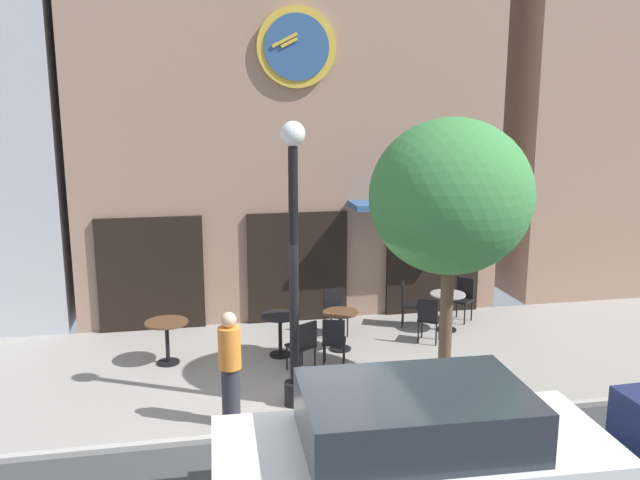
{
  "coord_description": "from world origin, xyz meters",
  "views": [
    {
      "loc": [
        -1.59,
        -8.36,
        4.54
      ],
      "look_at": [
        0.53,
        2.44,
        2.22
      ],
      "focal_mm": 37.29,
      "sensor_mm": 36.0,
      "label": 1
    }
  ],
  "objects_px": {
    "pedestrian_orange": "(230,367)",
    "parked_car_white": "(413,457)",
    "cafe_chair_by_entrance": "(304,342)",
    "cafe_chair_corner": "(334,339)",
    "street_tree": "(451,198)",
    "cafe_table_near_door": "(280,327)",
    "cafe_table_near_curb": "(447,305)",
    "cafe_chair_outer": "(407,301)",
    "cafe_chair_facing_street": "(463,296)",
    "cafe_table_center_right": "(341,324)",
    "street_lamp": "(294,267)",
    "cafe_table_rightmost": "(167,333)",
    "cafe_chair_near_lamp": "(429,316)",
    "cafe_chair_facing_wall": "(335,308)"
  },
  "relations": [
    {
      "from": "cafe_chair_by_entrance",
      "to": "pedestrian_orange",
      "type": "bearing_deg",
      "value": -129.34
    },
    {
      "from": "cafe_chair_outer",
      "to": "cafe_chair_facing_street",
      "type": "relative_size",
      "value": 1.0
    },
    {
      "from": "cafe_table_near_curb",
      "to": "cafe_chair_corner",
      "type": "distance_m",
      "value": 3.0
    },
    {
      "from": "cafe_chair_facing_street",
      "to": "cafe_chair_corner",
      "type": "bearing_deg",
      "value": -148.23
    },
    {
      "from": "street_lamp",
      "to": "cafe_chair_by_entrance",
      "type": "bearing_deg",
      "value": 73.79
    },
    {
      "from": "street_lamp",
      "to": "parked_car_white",
      "type": "distance_m",
      "value": 3.47
    },
    {
      "from": "cafe_table_center_right",
      "to": "cafe_chair_outer",
      "type": "relative_size",
      "value": 0.81
    },
    {
      "from": "cafe_chair_by_entrance",
      "to": "parked_car_white",
      "type": "distance_m",
      "value": 4.29
    },
    {
      "from": "cafe_table_rightmost",
      "to": "cafe_chair_near_lamp",
      "type": "bearing_deg",
      "value": 0.77
    },
    {
      "from": "cafe_table_near_door",
      "to": "pedestrian_orange",
      "type": "bearing_deg",
      "value": -113.04
    },
    {
      "from": "cafe_chair_by_entrance",
      "to": "street_tree",
      "type": "bearing_deg",
      "value": -30.86
    },
    {
      "from": "cafe_table_rightmost",
      "to": "cafe_table_near_curb",
      "type": "distance_m",
      "value": 5.5
    },
    {
      "from": "cafe_table_rightmost",
      "to": "cafe_table_near_curb",
      "type": "xyz_separation_m",
      "value": [
        5.46,
        0.67,
        -0.02
      ]
    },
    {
      "from": "street_lamp",
      "to": "parked_car_white",
      "type": "bearing_deg",
      "value": -75.06
    },
    {
      "from": "cafe_table_near_curb",
      "to": "cafe_chair_outer",
      "type": "distance_m",
      "value": 0.82
    },
    {
      "from": "cafe_chair_near_lamp",
      "to": "parked_car_white",
      "type": "xyz_separation_m",
      "value": [
        -2.08,
        -5.16,
        0.23
      ]
    },
    {
      "from": "parked_car_white",
      "to": "cafe_chair_facing_street",
      "type": "bearing_deg",
      "value": 62.64
    },
    {
      "from": "pedestrian_orange",
      "to": "parked_car_white",
      "type": "relative_size",
      "value": 0.38
    },
    {
      "from": "cafe_table_rightmost",
      "to": "cafe_chair_corner",
      "type": "distance_m",
      "value": 2.92
    },
    {
      "from": "cafe_chair_facing_street",
      "to": "cafe_chair_corner",
      "type": "relative_size",
      "value": 1.0
    },
    {
      "from": "cafe_chair_outer",
      "to": "cafe_chair_facing_street",
      "type": "bearing_deg",
      "value": 5.41
    },
    {
      "from": "cafe_table_center_right",
      "to": "cafe_chair_outer",
      "type": "height_order",
      "value": "cafe_chair_outer"
    },
    {
      "from": "cafe_chair_by_entrance",
      "to": "cafe_chair_corner",
      "type": "xyz_separation_m",
      "value": [
        0.53,
        0.07,
        0.0
      ]
    },
    {
      "from": "cafe_table_rightmost",
      "to": "cafe_table_near_door",
      "type": "relative_size",
      "value": 1.0
    },
    {
      "from": "pedestrian_orange",
      "to": "cafe_chair_by_entrance",
      "type": "bearing_deg",
      "value": 50.66
    },
    {
      "from": "cafe_table_rightmost",
      "to": "cafe_chair_facing_wall",
      "type": "relative_size",
      "value": 0.85
    },
    {
      "from": "street_tree",
      "to": "parked_car_white",
      "type": "height_order",
      "value": "street_tree"
    },
    {
      "from": "cafe_table_near_curb",
      "to": "cafe_chair_outer",
      "type": "bearing_deg",
      "value": 148.2
    },
    {
      "from": "cafe_table_near_door",
      "to": "street_lamp",
      "type": "bearing_deg",
      "value": -91.54
    },
    {
      "from": "cafe_table_near_door",
      "to": "cafe_table_near_curb",
      "type": "height_order",
      "value": "same"
    },
    {
      "from": "cafe_table_near_door",
      "to": "cafe_chair_by_entrance",
      "type": "bearing_deg",
      "value": -70.24
    },
    {
      "from": "cafe_table_near_curb",
      "to": "cafe_chair_corner",
      "type": "xyz_separation_m",
      "value": [
        -2.64,
        -1.43,
        -0.01
      ]
    },
    {
      "from": "street_tree",
      "to": "cafe_table_near_door",
      "type": "distance_m",
      "value": 4.02
    },
    {
      "from": "cafe_table_center_right",
      "to": "cafe_chair_facing_street",
      "type": "height_order",
      "value": "cafe_chair_facing_street"
    },
    {
      "from": "street_lamp",
      "to": "cafe_chair_facing_street",
      "type": "distance_m",
      "value": 5.47
    },
    {
      "from": "street_lamp",
      "to": "pedestrian_orange",
      "type": "height_order",
      "value": "street_lamp"
    },
    {
      "from": "cafe_table_rightmost",
      "to": "cafe_chair_facing_street",
      "type": "height_order",
      "value": "cafe_chair_facing_street"
    },
    {
      "from": "cafe_table_rightmost",
      "to": "cafe_table_center_right",
      "type": "relative_size",
      "value": 1.05
    },
    {
      "from": "cafe_table_center_right",
      "to": "cafe_chair_corner",
      "type": "relative_size",
      "value": 0.81
    },
    {
      "from": "cafe_chair_near_lamp",
      "to": "pedestrian_orange",
      "type": "height_order",
      "value": "pedestrian_orange"
    },
    {
      "from": "cafe_table_near_door",
      "to": "cafe_chair_facing_wall",
      "type": "xyz_separation_m",
      "value": [
        1.21,
        0.93,
        -0.01
      ]
    },
    {
      "from": "cafe_chair_outer",
      "to": "parked_car_white",
      "type": "xyz_separation_m",
      "value": [
        -2.01,
        -6.19,
        0.23
      ]
    },
    {
      "from": "cafe_table_near_door",
      "to": "parked_car_white",
      "type": "distance_m",
      "value": 5.14
    },
    {
      "from": "street_tree",
      "to": "cafe_chair_outer",
      "type": "bearing_deg",
      "value": 81.96
    },
    {
      "from": "street_lamp",
      "to": "cafe_chair_facing_street",
      "type": "xyz_separation_m",
      "value": [
        4.08,
        3.25,
        -1.64
      ]
    },
    {
      "from": "cafe_table_near_curb",
      "to": "cafe_chair_facing_wall",
      "type": "xyz_separation_m",
      "value": [
        -2.25,
        0.25,
        -0.01
      ]
    },
    {
      "from": "cafe_table_near_curb",
      "to": "cafe_chair_outer",
      "type": "xyz_separation_m",
      "value": [
        -0.69,
        0.43,
        -0.01
      ]
    },
    {
      "from": "street_tree",
      "to": "cafe_chair_facing_wall",
      "type": "height_order",
      "value": "street_tree"
    },
    {
      "from": "cafe_table_rightmost",
      "to": "cafe_chair_facing_wall",
      "type": "xyz_separation_m",
      "value": [
        3.2,
        0.91,
        -0.03
      ]
    },
    {
      "from": "street_lamp",
      "to": "cafe_chair_near_lamp",
      "type": "bearing_deg",
      "value": 35.88
    }
  ]
}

